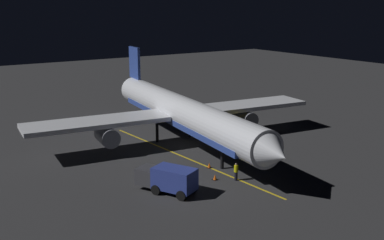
# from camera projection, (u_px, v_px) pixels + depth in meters

# --- Properties ---
(ground_plane) EXTENTS (180.00, 180.00, 0.20)m
(ground_plane) POSITION_uv_depth(u_px,v_px,m) (183.00, 146.00, 56.14)
(ground_plane) COLOR #2D2D2F
(apron_guide_stripe) EXTENTS (2.15, 29.12, 0.01)m
(apron_guide_stripe) POSITION_uv_depth(u_px,v_px,m) (185.00, 157.00, 51.66)
(apron_guide_stripe) COLOR gold
(apron_guide_stripe) RESTS_ON ground_plane
(airliner) EXTENTS (36.11, 39.94, 10.39)m
(airliner) POSITION_uv_depth(u_px,v_px,m) (180.00, 112.00, 55.73)
(airliner) COLOR white
(airliner) RESTS_ON ground_plane
(baggage_truck) EXTENTS (4.34, 5.85, 2.37)m
(baggage_truck) POSITION_uv_depth(u_px,v_px,m) (169.00, 179.00, 41.77)
(baggage_truck) COLOR navy
(baggage_truck) RESTS_ON ground_plane
(catering_truck) EXTENTS (5.99, 5.74, 2.55)m
(catering_truck) POSITION_uv_depth(u_px,v_px,m) (235.00, 126.00, 59.84)
(catering_truck) COLOR gold
(catering_truck) RESTS_ON ground_plane
(ground_crew_worker) EXTENTS (0.40, 0.40, 1.74)m
(ground_crew_worker) POSITION_uv_depth(u_px,v_px,m) (236.00, 171.00, 44.71)
(ground_crew_worker) COLOR black
(ground_crew_worker) RESTS_ON ground_plane
(traffic_cone_near_left) EXTENTS (0.50, 0.50, 0.55)m
(traffic_cone_near_left) POSITION_uv_depth(u_px,v_px,m) (209.00, 166.00, 48.28)
(traffic_cone_near_left) COLOR #EA590F
(traffic_cone_near_left) RESTS_ON ground_plane
(traffic_cone_near_right) EXTENTS (0.50, 0.50, 0.55)m
(traffic_cone_near_right) POSITION_uv_depth(u_px,v_px,m) (215.00, 177.00, 44.98)
(traffic_cone_near_right) COLOR #EA590F
(traffic_cone_near_right) RESTS_ON ground_plane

